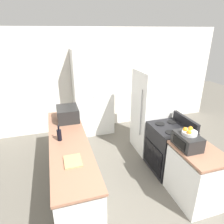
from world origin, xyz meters
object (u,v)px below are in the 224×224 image
at_px(pantry_cabinet, 93,93).
at_px(toaster_oven, 187,141).
at_px(stove, 169,148).
at_px(microwave, 68,114).
at_px(fruit_bowl, 189,132).
at_px(refrigerator, 152,112).
at_px(wine_bottle, 59,135).

xyz_separation_m(pantry_cabinet, toaster_oven, (0.87, -2.58, -0.06)).
bearing_deg(stove, microwave, 153.68).
xyz_separation_m(microwave, fruit_bowl, (1.61, -1.50, 0.12)).
bearing_deg(microwave, stove, -26.32).
distance_m(stove, toaster_oven, 0.86).
xyz_separation_m(refrigerator, toaster_oven, (-0.17, -1.42, 0.11)).
xyz_separation_m(stove, refrigerator, (0.02, 0.77, 0.43)).
distance_m(microwave, toaster_oven, 2.19).
xyz_separation_m(stove, wine_bottle, (-1.95, 0.12, 0.54)).
height_order(stove, refrigerator, refrigerator).
relative_size(pantry_cabinet, stove, 2.02).
distance_m(stove, wine_bottle, 2.03).
distance_m(refrigerator, microwave, 1.77).
bearing_deg(toaster_oven, pantry_cabinet, 108.59).
xyz_separation_m(refrigerator, microwave, (-1.76, 0.09, 0.14)).
xyz_separation_m(stove, fruit_bowl, (-0.14, -0.64, 0.69)).
distance_m(pantry_cabinet, stove, 2.27).
relative_size(refrigerator, fruit_bowl, 8.07).
relative_size(wine_bottle, fruit_bowl, 1.17).
xyz_separation_m(wine_bottle, toaster_oven, (1.80, -0.77, 0.01)).
relative_size(microwave, wine_bottle, 1.89).
bearing_deg(fruit_bowl, pantry_cabinet, 108.92).
distance_m(stove, refrigerator, 0.89).
bearing_deg(stove, fruit_bowl, -102.22).
height_order(pantry_cabinet, refrigerator, pantry_cabinet).
xyz_separation_m(refrigerator, wine_bottle, (-1.97, -0.65, 0.10)).
relative_size(toaster_oven, fruit_bowl, 1.93).
bearing_deg(toaster_oven, refrigerator, 83.18).
height_order(stove, toaster_oven, toaster_oven).
height_order(pantry_cabinet, stove, pantry_cabinet).
bearing_deg(stove, toaster_oven, -103.22).
relative_size(stove, toaster_oven, 2.48).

